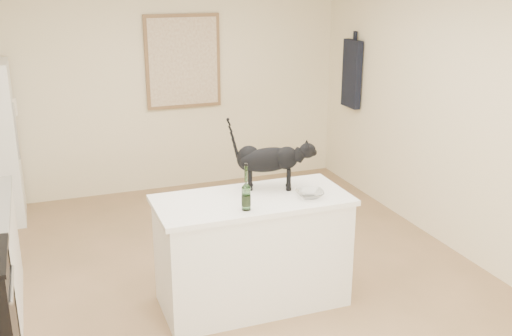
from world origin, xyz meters
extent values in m
plane|color=#9C7553|center=(0.00, 0.00, 0.00)|extent=(5.50, 5.50, 0.00)
plane|color=beige|center=(0.00, 2.75, 1.30)|extent=(4.50, 0.00, 4.50)
plane|color=beige|center=(0.00, -2.75, 1.30)|extent=(4.50, 0.00, 4.50)
plane|color=beige|center=(2.25, 0.00, 1.30)|extent=(0.00, 5.50, 5.50)
cube|color=white|center=(0.10, -0.20, 0.43)|extent=(1.44, 0.67, 0.86)
cube|color=white|center=(0.10, -0.20, 0.88)|extent=(1.50, 0.70, 0.04)
cube|color=brown|center=(0.30, 2.72, 1.55)|extent=(0.90, 0.03, 1.10)
cube|color=beige|center=(0.30, 2.70, 1.55)|extent=(0.82, 0.00, 1.02)
cube|color=black|center=(2.19, 2.05, 1.40)|extent=(0.08, 0.34, 0.80)
cylinder|color=#255723|center=(-0.02, -0.42, 1.05)|extent=(0.07, 0.07, 0.31)
imported|color=white|center=(0.52, -0.34, 0.93)|extent=(0.25, 0.25, 0.05)
cube|color=white|center=(-1.60, 2.34, 1.21)|extent=(0.07, 0.14, 0.19)
camera|label=1|loc=(-1.37, -4.24, 2.54)|focal=42.04mm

